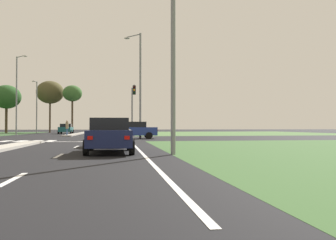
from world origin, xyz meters
TOP-DOWN VIEW (x-y plane):
  - ground_plane at (0.00, 30.00)m, footprint 200.00×200.00m
  - grass_verge_far_right at (25.50, 54.50)m, footprint 35.00×35.00m
  - median_island_far at (0.00, 55.00)m, footprint 1.20×36.00m
  - lane_dash_near at (3.50, 4.19)m, footprint 0.14×2.00m
  - lane_dash_second at (3.50, 10.19)m, footprint 0.14×2.00m
  - lane_dash_third at (3.50, 16.19)m, footprint 0.14×2.00m
  - lane_dash_fourth at (3.50, 22.19)m, footprint 0.14×2.00m
  - lane_dash_fifth at (3.50, 28.19)m, footprint 0.14×2.00m
  - edge_line_right at (6.85, 12.00)m, footprint 0.14×24.00m
  - stop_bar_near at (3.80, 23.00)m, footprint 6.40×0.50m
  - crosswalk_bar_fourth at (-2.95, 24.80)m, footprint 0.70×2.80m
  - crosswalk_bar_fifth at (-1.80, 24.80)m, footprint 0.70×2.80m
  - crosswalk_bar_sixth at (-0.65, 24.80)m, footprint 0.70×2.80m
  - crosswalk_bar_seventh at (0.50, 24.80)m, footprint 0.70×2.80m
  - car_blue_near at (7.41, 28.84)m, footprint 4.46×2.09m
  - car_navy_second at (5.46, 11.63)m, footprint 2.04×4.50m
  - car_white_third at (5.61, 17.04)m, footprint 2.07×4.51m
  - car_teal_fourth at (-2.21, 52.55)m, footprint 2.09×4.20m
  - traffic_signal_far_right at (7.60, 34.78)m, footprint 0.32×5.06m
  - street_lamp_near at (7.91, 10.13)m, footprint 2.25×0.73m
  - street_lamp_second at (7.96, 29.72)m, footprint 1.66×1.61m
  - street_lamp_third at (-7.94, 46.24)m, footprint 1.90×1.82m
  - street_lamp_fourth at (-8.08, 58.40)m, footprint 0.56×2.26m
  - pedestrian_at_median at (-0.16, 38.83)m, footprint 0.34×0.34m
  - treeline_second at (-13.78, 60.90)m, footprint 5.00×5.00m
  - treeline_third at (-6.76, 63.63)m, footprint 5.11×5.11m
  - treeline_fourth at (-2.28, 60.85)m, footprint 3.51×3.51m

SIDE VIEW (x-z plane):
  - ground_plane at x=0.00m, z-range 0.00..0.00m
  - grass_verge_far_right at x=25.50m, z-range 0.00..0.01m
  - lane_dash_near at x=3.50m, z-range 0.00..0.01m
  - lane_dash_second at x=3.50m, z-range 0.00..0.01m
  - lane_dash_third at x=3.50m, z-range 0.00..0.01m
  - lane_dash_fourth at x=3.50m, z-range 0.00..0.01m
  - lane_dash_fifth at x=3.50m, z-range 0.00..0.01m
  - edge_line_right at x=6.85m, z-range 0.00..0.01m
  - stop_bar_near at x=3.80m, z-range 0.00..0.01m
  - crosswalk_bar_fourth at x=-2.95m, z-range 0.00..0.01m
  - crosswalk_bar_fifth at x=-1.80m, z-range 0.00..0.01m
  - crosswalk_bar_sixth at x=-0.65m, z-range 0.00..0.01m
  - crosswalk_bar_seventh at x=0.50m, z-range 0.00..0.01m
  - median_island_far at x=0.00m, z-range 0.00..0.14m
  - car_white_third at x=5.61m, z-range 0.02..1.54m
  - car_navy_second at x=5.46m, z-range 0.02..1.55m
  - car_teal_fourth at x=-2.21m, z-range 0.01..1.63m
  - car_blue_near at x=7.41m, z-range 0.02..1.63m
  - pedestrian_at_median at x=-0.16m, z-range 0.34..2.14m
  - traffic_signal_far_right at x=7.60m, z-range 1.11..6.86m
  - street_lamp_fourth at x=-8.08m, z-range 0.54..9.62m
  - street_lamp_near at x=7.91m, z-range 0.55..10.74m
  - street_lamp_second at x=7.96m, z-range 0.54..10.92m
  - street_lamp_third at x=-7.94m, z-range 0.58..11.55m
  - treeline_second at x=-13.78m, z-range 2.15..10.78m
  - treeline_fourth at x=-2.28m, z-range 2.82..11.62m
  - treeline_third at x=-6.76m, z-range 2.74..12.62m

